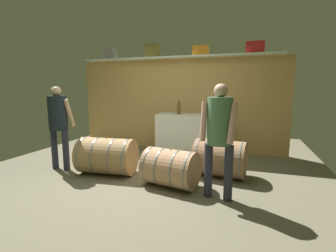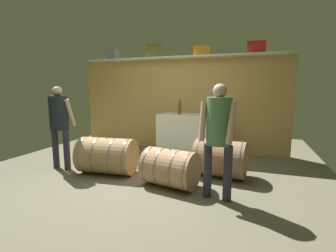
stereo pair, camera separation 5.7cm
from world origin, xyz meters
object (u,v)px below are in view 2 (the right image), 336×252
Objects in this scene: tasting_cup at (218,138)px; toolcase_olive at (154,51)px; work_cabinet at (191,134)px; toolcase_orange at (202,51)px; toolcase_red at (257,48)px; wine_barrel_flank at (170,168)px; wine_barrel_far at (107,156)px; red_funnel at (213,112)px; wine_glass at (205,110)px; visitor_tasting at (219,130)px; wine_barrel_near at (220,158)px; wine_bottle_amber at (180,107)px; toolcase_grey at (112,54)px; winemaker_pouring at (59,119)px.

toolcase_olive is at bearing 139.49° from tasting_cup.
toolcase_orange is at bearing 50.35° from work_cabinet.
wine_barrel_flank is at bearing -113.75° from toolcase_red.
wine_barrel_far is (-1.05, -1.73, -0.13)m from work_cabinet.
work_cabinet reaches higher than tasting_cup.
work_cabinet is at bearing -177.86° from red_funnel.
toolcase_olive is 2.52× the size of red_funnel.
red_funnel reaches higher than tasting_cup.
toolcase_red reaches higher than red_funnel.
toolcase_orange is at bearing -2.89° from toolcase_olive.
wine_glass is 0.09× the size of visitor_tasting.
toolcase_orange is 2.53m from wine_barrel_near.
toolcase_orange is at bearing 100.66° from wine_barrel_flank.
wine_glass is 0.16× the size of wine_barrel_near.
wine_bottle_amber is 1.98m from wine_barrel_far.
toolcase_grey is 0.20× the size of work_cabinet.
toolcase_olive is 3.27m from visitor_tasting.
winemaker_pouring is (-2.15, -2.00, -1.36)m from toolcase_orange.
toolcase_red is 3.02× the size of red_funnel.
winemaker_pouring reaches higher than tasting_cup.
wine_barrel_flank is at bearing -85.41° from work_cabinet.
toolcase_grey is 2.39× the size of red_funnel.
wine_glass reaches higher than wine_barrel_flank.
toolcase_olive reaches higher than toolcase_orange.
winemaker_pouring is at bearing 178.45° from wine_barrel_far.
toolcase_olive reaches higher than visitor_tasting.
winemaker_pouring reaches higher than wine_barrel_far.
wine_bottle_amber reaches higher than red_funnel.
wine_barrel_flank is at bearing -132.29° from tasting_cup.
red_funnel is at bearing 7.44° from wine_bottle_amber.
red_funnel is 3.06m from winemaker_pouring.
visitor_tasting is at bearing -75.81° from toolcase_orange.
wine_glass is at bearing 96.48° from wine_barrel_flank.
wine_barrel_near is at bearing 15.12° from winemaker_pouring.
wine_barrel_flank is 2.23m from winemaker_pouring.
toolcase_orange is at bearing -62.88° from visitor_tasting.
wine_barrel_near is (0.50, -1.26, -0.68)m from wine_glass.
work_cabinet is 1.50m from wine_barrel_near.
toolcase_olive reaches higher than wine_glass.
red_funnel is (0.73, 0.10, -0.09)m from wine_bottle_amber.
winemaker_pouring is (-2.29, -1.79, -0.07)m from wine_glass.
red_funnel is 0.13× the size of wine_barrel_near.
wine_barrel_flank is at bearing -46.20° from toolcase_grey.
wine_barrel_near is (2.89, -1.46, -1.99)m from toolcase_grey.
work_cabinet is at bearing 17.83° from wine_bottle_amber.
winemaker_pouring reaches higher than wine_barrel_flank.
wine_bottle_amber is at bearing -171.89° from wine_glass.
red_funnel is at bearing 5.37° from wine_glass.
tasting_cup is (0.27, -1.27, -0.31)m from red_funnel.
wine_barrel_far is (-0.81, -1.65, -0.73)m from wine_bottle_amber.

